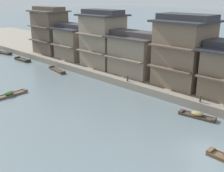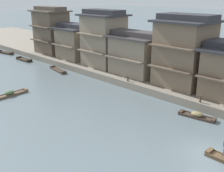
{
  "view_description": "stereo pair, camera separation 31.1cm",
  "coord_description": "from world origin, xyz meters",
  "px_view_note": "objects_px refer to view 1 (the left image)",
  "views": [
    {
      "loc": [
        -18.81,
        -8.12,
        11.93
      ],
      "look_at": [
        2.43,
        13.09,
        1.89
      ],
      "focal_mm": 44.32,
      "sensor_mm": 36.0,
      "label": 1
    },
    {
      "loc": [
        -18.59,
        -8.34,
        11.93
      ],
      "look_at": [
        2.43,
        13.09,
        1.89
      ],
      "focal_mm": 44.32,
      "sensor_mm": 36.0,
      "label": 2
    }
  ],
  "objects_px": {
    "boat_moored_second": "(9,94)",
    "house_waterfront_end": "(50,31)",
    "mooring_post_dock_near": "(200,99)",
    "mooring_post_dock_mid": "(127,79)",
    "house_waterfront_narrow": "(103,39)",
    "boat_moored_nearest": "(197,115)",
    "house_waterfront_second": "(184,51)",
    "boat_midriver_drifting": "(23,60)",
    "boat_moored_third": "(57,70)",
    "boat_moored_far": "(4,53)",
    "house_waterfront_tall": "(135,53)",
    "house_waterfront_far": "(73,42)"
  },
  "relations": [
    {
      "from": "mooring_post_dock_near",
      "to": "boat_moored_third",
      "type": "bearing_deg",
      "value": 94.28
    },
    {
      "from": "boat_moored_nearest",
      "to": "mooring_post_dock_near",
      "type": "xyz_separation_m",
      "value": [
        1.86,
        0.75,
        1.09
      ]
    },
    {
      "from": "house_waterfront_narrow",
      "to": "house_waterfront_end",
      "type": "distance_m",
      "value": 14.58
    },
    {
      "from": "boat_moored_nearest",
      "to": "house_waterfront_narrow",
      "type": "relative_size",
      "value": 0.44
    },
    {
      "from": "boat_midriver_drifting",
      "to": "house_waterfront_narrow",
      "type": "height_order",
      "value": "house_waterfront_narrow"
    },
    {
      "from": "house_waterfront_tall",
      "to": "boat_moored_second",
      "type": "bearing_deg",
      "value": 157.58
    },
    {
      "from": "mooring_post_dock_near",
      "to": "house_waterfront_end",
      "type": "bearing_deg",
      "value": 84.41
    },
    {
      "from": "house_waterfront_far",
      "to": "boat_moored_third",
      "type": "bearing_deg",
      "value": -157.66
    },
    {
      "from": "house_waterfront_tall",
      "to": "boat_moored_nearest",
      "type": "bearing_deg",
      "value": -111.73
    },
    {
      "from": "boat_moored_nearest",
      "to": "house_waterfront_end",
      "type": "height_order",
      "value": "house_waterfront_end"
    },
    {
      "from": "boat_moored_far",
      "to": "house_waterfront_far",
      "type": "bearing_deg",
      "value": -73.3
    },
    {
      "from": "boat_moored_nearest",
      "to": "house_waterfront_tall",
      "type": "bearing_deg",
      "value": 68.27
    },
    {
      "from": "house_waterfront_tall",
      "to": "house_waterfront_end",
      "type": "height_order",
      "value": "house_waterfront_end"
    },
    {
      "from": "boat_moored_second",
      "to": "house_waterfront_narrow",
      "type": "bearing_deg",
      "value": 0.92
    },
    {
      "from": "boat_moored_third",
      "to": "house_waterfront_end",
      "type": "xyz_separation_m",
      "value": [
        5.08,
        9.3,
        5.1
      ]
    },
    {
      "from": "boat_moored_nearest",
      "to": "house_waterfront_second",
      "type": "height_order",
      "value": "house_waterfront_second"
    },
    {
      "from": "mooring_post_dock_near",
      "to": "boat_moored_nearest",
      "type": "bearing_deg",
      "value": -157.93
    },
    {
      "from": "house_waterfront_second",
      "to": "house_waterfront_far",
      "type": "distance_m",
      "value": 21.58
    },
    {
      "from": "boat_moored_nearest",
      "to": "boat_moored_third",
      "type": "xyz_separation_m",
      "value": [
        0.06,
        24.88,
        -0.09
      ]
    },
    {
      "from": "house_waterfront_second",
      "to": "mooring_post_dock_mid",
      "type": "bearing_deg",
      "value": 124.35
    },
    {
      "from": "house_waterfront_far",
      "to": "house_waterfront_narrow",
      "type": "bearing_deg",
      "value": -88.86
    },
    {
      "from": "house_waterfront_second",
      "to": "boat_midriver_drifting",
      "type": "bearing_deg",
      "value": 101.31
    },
    {
      "from": "house_waterfront_second",
      "to": "mooring_post_dock_near",
      "type": "relative_size",
      "value": 11.65
    },
    {
      "from": "boat_moored_second",
      "to": "house_waterfront_end",
      "type": "relative_size",
      "value": 0.54
    },
    {
      "from": "house_waterfront_tall",
      "to": "house_waterfront_second",
      "type": "bearing_deg",
      "value": -84.81
    },
    {
      "from": "house_waterfront_tall",
      "to": "house_waterfront_end",
      "type": "bearing_deg",
      "value": 89.94
    },
    {
      "from": "house_waterfront_far",
      "to": "house_waterfront_end",
      "type": "height_order",
      "value": "house_waterfront_end"
    },
    {
      "from": "boat_moored_far",
      "to": "mooring_post_dock_near",
      "type": "bearing_deg",
      "value": -87.56
    },
    {
      "from": "mooring_post_dock_near",
      "to": "mooring_post_dock_mid",
      "type": "distance_m",
      "value": 10.43
    },
    {
      "from": "house_waterfront_tall",
      "to": "house_waterfront_far",
      "type": "xyz_separation_m",
      "value": [
        0.05,
        14.16,
        0.01
      ]
    },
    {
      "from": "boat_moored_nearest",
      "to": "house_waterfront_second",
      "type": "bearing_deg",
      "value": 43.3
    },
    {
      "from": "house_waterfront_narrow",
      "to": "boat_moored_second",
      "type": "bearing_deg",
      "value": -179.08
    },
    {
      "from": "house_waterfront_second",
      "to": "house_waterfront_end",
      "type": "bearing_deg",
      "value": 91.29
    },
    {
      "from": "boat_moored_third",
      "to": "boat_moored_far",
      "type": "bearing_deg",
      "value": 90.12
    },
    {
      "from": "boat_moored_second",
      "to": "boat_moored_third",
      "type": "xyz_separation_m",
      "value": [
        10.75,
        5.54,
        -0.08
      ]
    },
    {
      "from": "boat_midriver_drifting",
      "to": "house_waterfront_narrow",
      "type": "relative_size",
      "value": 0.47
    },
    {
      "from": "house_waterfront_far",
      "to": "house_waterfront_end",
      "type": "bearing_deg",
      "value": 90.24
    },
    {
      "from": "house_waterfront_end",
      "to": "mooring_post_dock_mid",
      "type": "height_order",
      "value": "house_waterfront_end"
    },
    {
      "from": "house_waterfront_tall",
      "to": "mooring_post_dock_near",
      "type": "bearing_deg",
      "value": -105.07
    },
    {
      "from": "house_waterfront_second",
      "to": "house_waterfront_end",
      "type": "distance_m",
      "value": 28.74
    },
    {
      "from": "boat_moored_second",
      "to": "boat_moored_far",
      "type": "height_order",
      "value": "boat_moored_second"
    },
    {
      "from": "boat_moored_third",
      "to": "boat_moored_far",
      "type": "distance_m",
      "value": 19.26
    },
    {
      "from": "boat_midriver_drifting",
      "to": "house_waterfront_end",
      "type": "height_order",
      "value": "house_waterfront_end"
    },
    {
      "from": "house_waterfront_far",
      "to": "mooring_post_dock_near",
      "type": "distance_m",
      "value": 26.56
    },
    {
      "from": "boat_moored_far",
      "to": "mooring_post_dock_near",
      "type": "distance_m",
      "value": 43.44
    },
    {
      "from": "boat_moored_second",
      "to": "mooring_post_dock_near",
      "type": "bearing_deg",
      "value": -55.97
    },
    {
      "from": "boat_moored_second",
      "to": "boat_moored_far",
      "type": "relative_size",
      "value": 1.06
    },
    {
      "from": "boat_moored_far",
      "to": "boat_moored_nearest",
      "type": "bearing_deg",
      "value": -90.02
    },
    {
      "from": "boat_midriver_drifting",
      "to": "house_waterfront_second",
      "type": "distance_m",
      "value": 31.24
    },
    {
      "from": "boat_moored_nearest",
      "to": "house_waterfront_narrow",
      "type": "bearing_deg",
      "value": 74.84
    }
  ]
}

